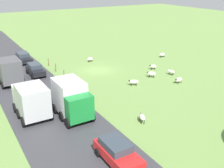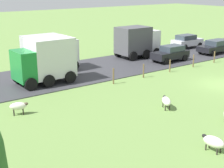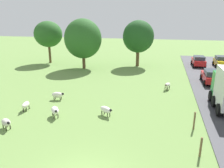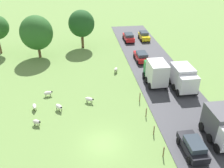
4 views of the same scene
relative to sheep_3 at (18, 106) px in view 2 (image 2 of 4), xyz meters
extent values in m
cube|color=#38383D|center=(6.66, -15.54, -0.51)|extent=(8.00, 80.00, 0.06)
ellipsoid|color=silver|center=(0.01, 0.02, 0.01)|extent=(0.81, 1.10, 0.47)
ellipsoid|color=brown|center=(-0.17, -0.42, 0.11)|extent=(0.26, 0.31, 0.20)
cylinder|color=#2D2823|center=(0.02, -0.29, -0.36)|extent=(0.07, 0.07, 0.37)
cylinder|color=#2D2823|center=(-0.22, -0.19, -0.36)|extent=(0.07, 0.07, 0.37)
cylinder|color=#2D2823|center=(0.23, 0.22, -0.36)|extent=(0.07, 0.07, 0.37)
cylinder|color=#2D2823|center=(-0.01, 0.32, -0.36)|extent=(0.07, 0.07, 0.37)
ellipsoid|color=white|center=(-4.66, -7.91, -0.02)|extent=(1.23, 1.01, 0.49)
ellipsoid|color=black|center=(-4.20, -8.19, 0.09)|extent=(0.32, 0.29, 0.20)
cylinder|color=#2D2823|center=(-4.32, -7.96, -0.37)|extent=(0.07, 0.07, 0.34)
cylinder|color=#2D2823|center=(-4.46, -8.19, -0.37)|extent=(0.07, 0.07, 0.34)
cylinder|color=#2D2823|center=(-4.86, -7.63, -0.37)|extent=(0.07, 0.07, 0.34)
cylinder|color=#2D2823|center=(-5.00, -7.86, -0.37)|extent=(0.07, 0.07, 0.34)
ellipsoid|color=silver|center=(-10.04, -5.62, -0.05)|extent=(1.14, 0.64, 0.53)
ellipsoid|color=black|center=(-9.52, -5.57, 0.07)|extent=(0.28, 0.20, 0.20)
cylinder|color=#2D2823|center=(-9.75, -5.44, -0.39)|extent=(0.07, 0.07, 0.30)
cylinder|color=#2D2823|center=(-9.72, -5.74, -0.39)|extent=(0.07, 0.07, 0.30)
cylinder|color=#2D2823|center=(-10.35, -5.50, -0.39)|extent=(0.07, 0.07, 0.30)
cylinder|color=#2D2823|center=(-10.32, -5.80, -0.39)|extent=(0.07, 0.07, 0.30)
cylinder|color=brown|center=(1.81, -21.23, 0.05)|extent=(0.12, 0.12, 1.17)
cylinder|color=brown|center=(1.81, -18.06, 0.06)|extent=(0.12, 0.12, 1.20)
cylinder|color=brown|center=(1.81, -14.89, 0.02)|extent=(0.12, 0.12, 1.13)
cylinder|color=brown|center=(1.81, -11.72, 0.04)|extent=(0.12, 0.12, 1.17)
cylinder|color=brown|center=(1.81, -8.55, 0.10)|extent=(0.12, 0.12, 1.29)
cube|color=white|center=(8.34, -18.29, 1.15)|extent=(2.44, 1.20, 2.30)
cube|color=#4C4C51|center=(8.34, -16.03, 1.38)|extent=(2.44, 3.32, 2.77)
cylinder|color=black|center=(9.56, -18.29, 0.00)|extent=(0.30, 0.96, 0.96)
cylinder|color=black|center=(7.12, -18.29, 0.00)|extent=(0.30, 0.96, 0.96)
cylinder|color=black|center=(9.56, -16.86, 0.00)|extent=(0.30, 0.96, 0.96)
cylinder|color=black|center=(7.12, -16.86, 0.00)|extent=(0.30, 0.96, 0.96)
cylinder|color=black|center=(9.56, -15.03, 0.00)|extent=(0.30, 0.96, 0.96)
cylinder|color=black|center=(7.12, -15.03, 0.00)|extent=(0.30, 0.96, 0.96)
cube|color=#197F33|center=(5.12, -2.52, 1.15)|extent=(2.40, 1.20, 2.30)
cube|color=silver|center=(5.12, -4.82, 1.53)|extent=(2.40, 3.39, 3.07)
cylinder|color=black|center=(3.92, -2.52, 0.00)|extent=(0.30, 0.96, 0.96)
cylinder|color=black|center=(6.32, -2.52, 0.00)|extent=(0.30, 0.96, 0.96)
cylinder|color=black|center=(3.92, -3.97, 0.00)|extent=(0.30, 0.96, 0.96)
cylinder|color=black|center=(6.32, -3.97, 0.00)|extent=(0.30, 0.96, 0.96)
cylinder|color=black|center=(3.92, -5.84, 0.00)|extent=(0.30, 0.96, 0.96)
cylinder|color=black|center=(6.32, -5.84, 0.00)|extent=(0.30, 0.96, 0.96)
cube|color=white|center=(8.39, -8.06, 1.15)|extent=(2.53, 1.20, 2.30)
cube|color=#B2B2B7|center=(8.39, -5.79, 1.38)|extent=(2.53, 3.34, 2.76)
cylinder|color=black|center=(9.65, -8.06, 0.00)|extent=(0.30, 0.96, 0.96)
cylinder|color=black|center=(7.12, -8.06, 0.00)|extent=(0.30, 0.96, 0.96)
cylinder|color=black|center=(9.65, -6.63, 0.00)|extent=(0.30, 0.96, 0.96)
cylinder|color=black|center=(7.12, -6.63, 0.00)|extent=(0.30, 0.96, 0.96)
cylinder|color=black|center=(9.65, -4.79, 0.00)|extent=(0.30, 0.96, 0.96)
cylinder|color=black|center=(7.12, -4.79, 0.00)|extent=(0.30, 0.96, 0.96)
cube|color=black|center=(4.74, -17.91, 0.19)|extent=(1.72, 3.99, 0.70)
cube|color=#333D47|center=(4.74, -18.21, 0.82)|extent=(1.51, 2.19, 0.56)
cylinder|color=black|center=(3.88, -16.62, -0.16)|extent=(0.22, 0.64, 0.64)
cylinder|color=black|center=(5.60, -16.62, -0.16)|extent=(0.22, 0.64, 0.64)
cylinder|color=black|center=(3.88, -19.21, -0.16)|extent=(0.22, 0.64, 0.64)
cylinder|color=black|center=(5.60, -19.21, -0.16)|extent=(0.22, 0.64, 0.64)
cube|color=silver|center=(8.76, -25.08, 0.20)|extent=(1.73, 4.07, 0.73)
cube|color=#333D47|center=(8.76, -24.77, 0.85)|extent=(1.53, 2.24, 0.56)
cylinder|color=black|center=(9.62, -26.40, -0.16)|extent=(0.22, 0.64, 0.64)
cylinder|color=black|center=(7.89, -26.40, -0.16)|extent=(0.22, 0.64, 0.64)
cylinder|color=black|center=(9.62, -23.75, -0.16)|extent=(0.22, 0.64, 0.64)
cylinder|color=black|center=(7.89, -23.75, -0.16)|extent=(0.22, 0.64, 0.64)
cube|color=black|center=(4.58, -25.03, 0.14)|extent=(1.80, 4.49, 0.60)
cube|color=#333D47|center=(4.58, -25.37, 0.72)|extent=(1.58, 2.47, 0.56)
cylinder|color=black|center=(3.68, -23.57, -0.16)|extent=(0.22, 0.64, 0.64)
cylinder|color=black|center=(5.48, -23.57, -0.16)|extent=(0.22, 0.64, 0.64)
cylinder|color=black|center=(5.48, -26.49, -0.16)|extent=(0.22, 0.64, 0.64)
camera|label=1|loc=(13.71, 17.40, 12.00)|focal=43.08mm
camera|label=2|loc=(-18.85, 6.91, 7.15)|focal=54.31mm
camera|label=3|loc=(-0.42, -22.82, 6.71)|focal=34.37mm
camera|label=4|loc=(-5.36, -33.92, 17.13)|focal=38.88mm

